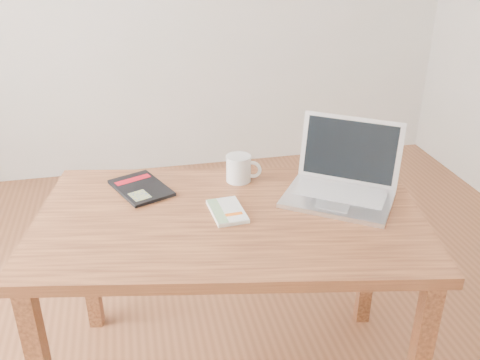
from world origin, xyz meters
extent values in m
cube|color=brown|center=(0.04, -0.07, 0.73)|extent=(1.45, 0.99, 0.04)
cube|color=brown|center=(-0.49, 0.36, 0.35)|extent=(0.07, 0.07, 0.71)
cube|color=brown|center=(0.70, 0.13, 0.35)|extent=(0.07, 0.07, 0.71)
cube|color=silver|center=(0.04, -0.06, 0.76)|extent=(0.12, 0.19, 0.01)
cube|color=white|center=(0.04, -0.06, 0.76)|extent=(0.12, 0.18, 0.01)
cube|color=#7CA271|center=(0.00, -0.06, 0.77)|extent=(0.05, 0.18, 0.00)
cube|color=#E55D10|center=(0.05, -0.09, 0.77)|extent=(0.06, 0.02, 0.00)
cube|color=black|center=(-0.24, 0.19, 0.76)|extent=(0.25, 0.29, 0.01)
cube|color=#A90C19|center=(-0.27, 0.25, 0.76)|extent=(0.14, 0.09, 0.00)
cube|color=gray|center=(-0.25, 0.12, 0.76)|extent=(0.09, 0.09, 0.00)
cube|color=silver|center=(0.44, -0.06, 0.76)|extent=(0.46, 0.43, 0.02)
cube|color=silver|center=(0.46, -0.03, 0.77)|extent=(0.34, 0.30, 0.00)
cube|color=#BCBCC1|center=(0.40, -0.12, 0.77)|extent=(0.12, 0.11, 0.00)
cube|color=silver|center=(0.53, 0.07, 0.89)|extent=(0.34, 0.26, 0.25)
cube|color=black|center=(0.53, 0.07, 0.89)|extent=(0.30, 0.23, 0.22)
cylinder|color=white|center=(0.13, 0.18, 0.80)|extent=(0.10, 0.10, 0.10)
cylinder|color=black|center=(0.13, 0.18, 0.85)|extent=(0.08, 0.08, 0.01)
torus|color=white|center=(0.18, 0.16, 0.80)|extent=(0.07, 0.04, 0.07)
camera|label=1|loc=(-0.26, -1.63, 1.67)|focal=40.00mm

